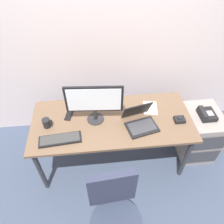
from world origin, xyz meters
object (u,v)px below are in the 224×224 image
at_px(laptop, 140,121).
at_px(coffee_mug, 47,123).
at_px(keyboard, 60,139).
at_px(office_chair, 115,219).
at_px(cell_phone, 69,116).
at_px(desk_phone, 206,114).
at_px(file_cabinet, 198,133).
at_px(trackball_mouse, 180,119).
at_px(monitor_main, 94,101).
at_px(paper_notepad, 150,108).

height_order(laptop, coffee_mug, laptop).
bearing_deg(keyboard, office_chair, -55.57).
bearing_deg(cell_phone, desk_phone, 8.80).
distance_m(file_cabinet, trackball_mouse, 0.57).
bearing_deg(monitor_main, cell_phone, 163.94).
bearing_deg(trackball_mouse, desk_phone, 15.60).
bearing_deg(coffee_mug, monitor_main, 5.06).
height_order(trackball_mouse, cell_phone, trackball_mouse).
height_order(file_cabinet, desk_phone, desk_phone).
bearing_deg(paper_notepad, laptop, -126.02).
bearing_deg(paper_notepad, keyboard, -160.24).
height_order(trackball_mouse, coffee_mug, coffee_mug).
xyz_separation_m(desk_phone, office_chair, (-1.14, -0.91, -0.26)).
bearing_deg(desk_phone, monitor_main, 179.40).
distance_m(office_chair, paper_notepad, 1.19).
bearing_deg(coffee_mug, paper_notepad, 7.83).
bearing_deg(office_chair, file_cabinet, 38.94).
bearing_deg(paper_notepad, monitor_main, -169.96).
distance_m(monitor_main, laptop, 0.52).
bearing_deg(file_cabinet, laptop, -171.52).
bearing_deg(coffee_mug, laptop, -4.22).
relative_size(keyboard, laptop, 1.12).
bearing_deg(file_cabinet, paper_notepad, 170.43).
xyz_separation_m(monitor_main, laptop, (0.46, -0.12, -0.21)).
xyz_separation_m(monitor_main, paper_notepad, (0.62, 0.11, -0.26)).
height_order(desk_phone, office_chair, office_chair).
distance_m(laptop, trackball_mouse, 0.43).
xyz_separation_m(office_chair, keyboard, (-0.47, 0.68, 0.31)).
xyz_separation_m(file_cabinet, paper_notepad, (-0.63, 0.11, 0.40)).
bearing_deg(paper_notepad, desk_phone, -11.15).
height_order(keyboard, coffee_mug, coffee_mug).
height_order(paper_notepad, cell_phone, paper_notepad).
relative_size(file_cabinet, desk_phone, 3.24).
distance_m(keyboard, coffee_mug, 0.25).
bearing_deg(monitor_main, file_cabinet, 0.16).
distance_m(file_cabinet, coffee_mug, 1.81).
relative_size(coffee_mug, paper_notepad, 0.48).
bearing_deg(office_chair, paper_notepad, 63.54).
relative_size(laptop, cell_phone, 2.63).
xyz_separation_m(desk_phone, laptop, (-0.79, -0.10, 0.09)).
xyz_separation_m(laptop, cell_phone, (-0.75, 0.20, -0.05)).
bearing_deg(coffee_mug, office_chair, -55.28).
distance_m(keyboard, trackball_mouse, 1.25).
bearing_deg(keyboard, monitor_main, 33.99).
bearing_deg(office_chair, desk_phone, 38.64).
xyz_separation_m(monitor_main, keyboard, (-0.36, -0.24, -0.25)).
bearing_deg(paper_notepad, file_cabinet, -9.57).
xyz_separation_m(laptop, trackball_mouse, (0.43, 0.00, -0.03)).
xyz_separation_m(desk_phone, cell_phone, (-1.53, 0.10, 0.04)).
height_order(file_cabinet, office_chair, office_chair).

